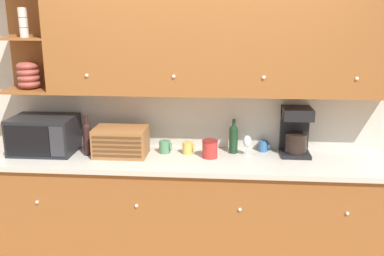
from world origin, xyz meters
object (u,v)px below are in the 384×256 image
storage_canister (210,149)px  coffee_maker (296,131)px  microwave (44,135)px  wine_bottle (87,137)px  second_wine_bottle (233,138)px  mug_patterned_third (188,148)px  wine_glass (247,142)px  mug (165,147)px  mug_blue_second (263,146)px  bread_box (121,142)px

storage_canister → coffee_maker: size_ratio=0.37×
microwave → coffee_maker: bearing=3.3°
wine_bottle → coffee_maker: (1.69, 0.15, 0.05)m
microwave → second_wine_bottle: microwave is taller
mug_patterned_third → coffee_maker: coffee_maker is taller
wine_bottle → storage_canister: bearing=0.5°
microwave → coffee_maker: (2.07, 0.12, 0.05)m
wine_glass → mug: bearing=178.8°
mug → wine_bottle: bearing=-171.0°
mug_patterned_third → storage_canister: 0.20m
mug_blue_second → coffee_maker: bearing=-13.2°
microwave → bread_box: 0.66m
microwave → bread_box: size_ratio=1.21×
mug → mug_blue_second: size_ratio=1.13×
second_wine_bottle → mug_blue_second: (0.25, 0.06, -0.09)m
mug → mug_patterned_third: mug is taller
wine_bottle → coffee_maker: coffee_maker is taller
microwave → bread_box: bearing=-2.7°
microwave → mug_blue_second: microwave is taller
wine_bottle → microwave: bearing=174.9°
wine_bottle → mug_blue_second: size_ratio=3.58×
wine_bottle → mug: 0.64m
storage_canister → coffee_maker: (0.69, 0.15, 0.13)m
microwave → storage_canister: size_ratio=3.51×
storage_canister → coffee_maker: 0.72m
bread_box → second_wine_bottle: size_ratio=1.47×
wine_bottle → bread_box: wine_bottle is taller
second_wine_bottle → wine_glass: second_wine_bottle is taller
second_wine_bottle → mug_blue_second: 0.28m
wine_bottle → second_wine_bottle: bearing=7.1°
bread_box → storage_canister: size_ratio=2.90×
microwave → wine_bottle: wine_bottle is taller
mug → second_wine_bottle: bearing=5.1°
storage_canister → coffee_maker: bearing=11.9°
wine_glass → mug_blue_second: size_ratio=1.84×
microwave → wine_bottle: bearing=-5.1°
bread_box → wine_glass: 1.03m
mug → mug_blue_second: (0.82, 0.11, -0.01)m
second_wine_bottle → coffee_maker: (0.50, 0.01, 0.07)m
coffee_maker → storage_canister: bearing=-168.1°
wine_bottle → wine_glass: 1.30m
wine_bottle → storage_canister: (1.00, 0.01, -0.07)m
microwave → mug_patterned_third: size_ratio=5.15×
mug → storage_canister: storage_canister is taller
wine_bottle → mug: size_ratio=3.16×
bread_box → second_wine_bottle: (0.91, 0.15, 0.01)m
wine_bottle → wine_glass: bearing=3.8°
bread_box → mug: 0.37m
storage_canister → mug: bearing=166.5°
coffee_maker → wine_bottle: bearing=-174.8°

